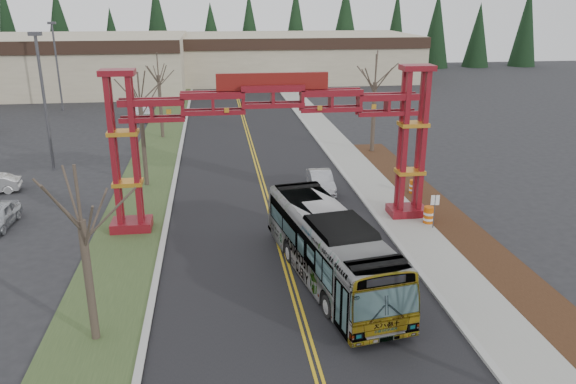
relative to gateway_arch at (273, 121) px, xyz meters
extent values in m
cube|color=black|center=(0.00, 7.00, -5.97)|extent=(12.00, 110.00, 0.02)
cube|color=gold|center=(-0.12, 7.00, -5.96)|extent=(0.12, 100.00, 0.01)
cube|color=gold|center=(0.12, 7.00, -5.96)|extent=(0.12, 100.00, 0.01)
cube|color=#A8A8A3|center=(6.15, 7.00, -5.91)|extent=(0.30, 110.00, 0.15)
cube|color=gray|center=(7.60, 7.00, -5.91)|extent=(2.60, 110.00, 0.14)
cube|color=black|center=(10.20, -8.00, -5.92)|extent=(2.60, 50.00, 0.12)
cube|color=#354723|center=(-8.00, 7.00, -5.94)|extent=(4.00, 110.00, 0.08)
cube|color=#A8A8A3|center=(-6.15, 7.00, -5.91)|extent=(0.30, 110.00, 0.15)
cube|color=maroon|center=(-8.00, 0.00, -5.68)|extent=(2.20, 1.60, 0.60)
cube|color=maroon|center=(-8.55, -0.35, -1.38)|extent=(0.28, 0.28, 8.00)
cube|color=maroon|center=(-7.45, -0.35, -1.38)|extent=(0.28, 0.28, 8.00)
cube|color=maroon|center=(-8.55, 0.35, -1.38)|extent=(0.28, 0.28, 8.00)
cube|color=maroon|center=(-7.45, 0.35, -1.38)|extent=(0.28, 0.28, 8.00)
cube|color=orange|center=(-8.00, 0.00, -3.18)|extent=(1.60, 1.10, 0.22)
cube|color=orange|center=(-8.00, 0.00, -0.38)|extent=(1.60, 1.10, 0.22)
cube|color=maroon|center=(-8.00, 0.00, 2.77)|extent=(1.80, 1.20, 0.30)
cube|color=maroon|center=(8.00, 0.00, -5.68)|extent=(2.20, 1.60, 0.60)
cube|color=maroon|center=(7.45, -0.35, -1.38)|extent=(0.28, 0.28, 8.00)
cube|color=maroon|center=(8.55, -0.35, -1.38)|extent=(0.28, 0.28, 8.00)
cube|color=maroon|center=(7.45, 0.35, -1.38)|extent=(0.28, 0.28, 8.00)
cube|color=maroon|center=(8.55, 0.35, -1.38)|extent=(0.28, 0.28, 8.00)
cube|color=orange|center=(8.00, 0.00, -3.18)|extent=(1.60, 1.10, 0.22)
cube|color=orange|center=(8.00, 0.00, -0.38)|extent=(1.60, 1.10, 0.22)
cube|color=maroon|center=(8.00, 0.00, 2.77)|extent=(1.80, 1.20, 0.30)
cube|color=maroon|center=(0.00, 0.00, 1.52)|extent=(16.00, 0.90, 1.00)
cube|color=maroon|center=(0.00, 0.00, 0.62)|extent=(16.00, 0.90, 0.60)
cube|color=maroon|center=(0.00, 0.00, 2.17)|extent=(6.00, 0.25, 0.90)
cube|color=tan|center=(-30.00, 54.00, -2.23)|extent=(46.00, 22.00, 7.50)
cube|color=tan|center=(10.00, 62.00, -2.48)|extent=(38.00, 20.00, 7.00)
cube|color=black|center=(10.00, 51.90, 0.22)|extent=(38.00, 0.40, 1.60)
cone|color=black|center=(-38.00, 74.00, 0.52)|extent=(5.60, 5.60, 13.00)
cylinder|color=#382D26|center=(-38.00, 74.00, -5.18)|extent=(0.80, 0.80, 1.60)
cone|color=black|center=(-29.50, 74.00, 0.52)|extent=(5.60, 5.60, 13.00)
cylinder|color=#382D26|center=(-29.50, 74.00, -5.18)|extent=(0.80, 0.80, 1.60)
cone|color=black|center=(-21.00, 74.00, 0.52)|extent=(5.60, 5.60, 13.00)
cylinder|color=#382D26|center=(-21.00, 74.00, -5.18)|extent=(0.80, 0.80, 1.60)
cone|color=black|center=(-12.50, 74.00, 0.52)|extent=(5.60, 5.60, 13.00)
cylinder|color=#382D26|center=(-12.50, 74.00, -5.18)|extent=(0.80, 0.80, 1.60)
cone|color=black|center=(-4.00, 74.00, 0.52)|extent=(5.60, 5.60, 13.00)
cylinder|color=#382D26|center=(-4.00, 74.00, -5.18)|extent=(0.80, 0.80, 1.60)
cone|color=black|center=(4.50, 74.00, 0.52)|extent=(5.60, 5.60, 13.00)
cylinder|color=#382D26|center=(4.50, 74.00, -5.18)|extent=(0.80, 0.80, 1.60)
cone|color=black|center=(13.00, 74.00, 0.52)|extent=(5.60, 5.60, 13.00)
cylinder|color=#382D26|center=(13.00, 74.00, -5.18)|extent=(0.80, 0.80, 1.60)
cone|color=black|center=(21.50, 74.00, 0.52)|extent=(5.60, 5.60, 13.00)
cylinder|color=#382D26|center=(21.50, 74.00, -5.18)|extent=(0.80, 0.80, 1.60)
cone|color=black|center=(30.00, 74.00, 0.52)|extent=(5.60, 5.60, 13.00)
cylinder|color=#382D26|center=(30.00, 74.00, -5.18)|extent=(0.80, 0.80, 1.60)
cone|color=black|center=(38.50, 74.00, 0.52)|extent=(5.60, 5.60, 13.00)
cylinder|color=#382D26|center=(38.50, 74.00, -5.18)|extent=(0.80, 0.80, 1.60)
cone|color=black|center=(47.00, 74.00, 0.52)|extent=(5.60, 5.60, 13.00)
cylinder|color=#382D26|center=(47.00, 74.00, -5.18)|extent=(0.80, 0.80, 1.60)
cone|color=black|center=(55.50, 74.00, 0.52)|extent=(5.60, 5.60, 13.00)
cylinder|color=#382D26|center=(55.50, 74.00, -5.18)|extent=(0.80, 0.80, 1.60)
imported|color=#999AA0|center=(1.80, -7.21, -4.36)|extent=(4.59, 11.93, 3.24)
imported|color=#A5A8AD|center=(3.77, 5.27, -5.30)|extent=(1.53, 4.19, 1.37)
imported|color=#ADB2B5|center=(-11.00, 31.16, -5.24)|extent=(2.81, 4.76, 1.48)
cylinder|color=#382D26|center=(-8.00, -10.79, -3.53)|extent=(0.31, 0.31, 4.90)
cylinder|color=#382D26|center=(-8.00, -10.79, -0.11)|extent=(0.12, 0.12, 2.14)
cylinder|color=#382D26|center=(-8.00, 8.02, -3.04)|extent=(0.29, 0.29, 5.88)
cylinder|color=#382D26|center=(-8.00, 8.02, 0.82)|extent=(0.11, 0.11, 2.02)
cylinder|color=#382D26|center=(-8.00, 22.40, -3.09)|extent=(0.31, 0.31, 5.79)
cylinder|color=#382D26|center=(-8.00, 22.40, 0.76)|extent=(0.11, 0.11, 2.10)
cylinder|color=#382D26|center=(10.00, 14.80, -3.05)|extent=(0.34, 0.34, 5.87)
cylinder|color=#382D26|center=(10.00, 14.80, 0.97)|extent=(0.13, 0.13, 2.37)
cylinder|color=#3F3F44|center=(-15.40, 12.82, -1.04)|extent=(0.22, 0.22, 9.89)
cube|color=#3F3F44|center=(-15.40, 12.82, 4.01)|extent=(0.88, 0.44, 0.27)
cylinder|color=#3F3F44|center=(-20.62, 37.91, -1.14)|extent=(0.22, 0.22, 9.68)
cube|color=#3F3F44|center=(-20.62, 37.91, 3.80)|extent=(0.86, 0.43, 0.27)
cylinder|color=#3F3F44|center=(8.76, -2.21, -4.95)|extent=(0.06, 0.06, 2.06)
cube|color=white|center=(8.76, -2.21, -4.20)|extent=(0.47, 0.09, 0.56)
cylinder|color=#D4590B|center=(8.76, -1.47, -5.43)|extent=(0.58, 0.58, 1.11)
cylinder|color=white|center=(8.76, -1.47, -5.26)|extent=(0.60, 0.60, 0.13)
cylinder|color=white|center=(8.76, -1.47, -5.60)|extent=(0.60, 0.60, 0.13)
cylinder|color=#D4590B|center=(8.68, 0.48, -5.49)|extent=(0.51, 0.51, 0.98)
cylinder|color=white|center=(8.68, 0.48, -5.35)|extent=(0.53, 0.53, 0.12)
cylinder|color=white|center=(8.68, 0.48, -5.64)|extent=(0.53, 0.53, 0.12)
cylinder|color=#D4590B|center=(9.72, 3.78, -5.49)|extent=(0.52, 0.52, 0.99)
cylinder|color=white|center=(9.72, 3.78, -5.34)|extent=(0.54, 0.54, 0.12)
cylinder|color=white|center=(9.72, 3.78, -5.64)|extent=(0.54, 0.54, 0.12)
camera|label=1|loc=(-3.18, -30.02, 6.32)|focal=35.00mm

